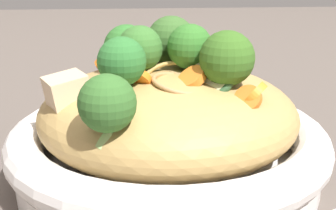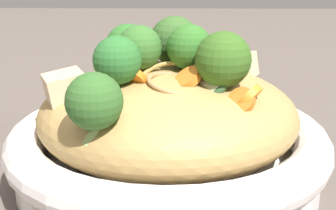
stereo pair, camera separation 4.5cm
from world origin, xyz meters
The scene contains 8 objects.
ground_plane centered at (0.00, 0.00, 0.00)m, with size 3.00×3.00×0.00m, color #574D46.
serving_bowl centered at (0.00, 0.00, 0.03)m, with size 0.31×0.31×0.06m.
noodle_heap centered at (0.00, 0.00, 0.07)m, with size 0.24×0.24×0.10m.
broccoli_florets centered at (0.01, 0.02, 0.13)m, with size 0.16×0.19×0.08m.
carrot_coins centered at (-0.01, 0.03, 0.11)m, with size 0.15×0.13×0.03m.
zucchini_slices centered at (-0.03, -0.02, 0.10)m, with size 0.07×0.19×0.05m.
chicken_chunks centered at (0.02, 0.00, 0.10)m, with size 0.21×0.13×0.03m.
chopsticks_pair centered at (0.06, -0.34, 0.00)m, with size 0.24×0.05×0.01m.
Camera 1 is at (0.04, 0.43, 0.21)m, focal length 51.55 mm.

